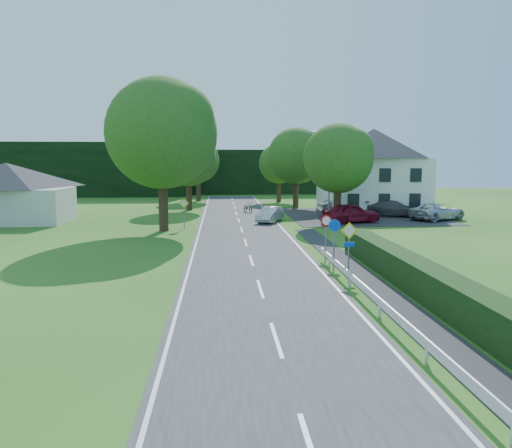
{
  "coord_description": "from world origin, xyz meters",
  "views": [
    {
      "loc": [
        -1.67,
        -14.49,
        5.46
      ],
      "look_at": [
        0.56,
        16.21,
        1.48
      ],
      "focal_mm": 35.0,
      "sensor_mm": 36.0,
      "label": 1
    }
  ],
  "objects": [
    {
      "name": "parasol",
      "position": [
        9.74,
        32.62,
        0.98
      ],
      "size": [
        2.73,
        2.75,
        1.89
      ],
      "primitive_type": "imported",
      "rotation": [
        0.0,
        0.0,
        -0.42
      ],
      "color": "#A30D14",
      "rests_on": "parking_pad"
    },
    {
      "name": "sign_priority_left",
      "position": [
        -4.5,
        24.98,
        1.72
      ],
      "size": [
        0.78,
        0.09,
        2.44
      ],
      "color": "gray",
      "rests_on": "ground"
    },
    {
      "name": "parked_car_red",
      "position": [
        9.59,
        27.54,
        0.9
      ],
      "size": [
        5.43,
        3.38,
        1.72
      ],
      "primitive_type": "imported",
      "rotation": [
        0.0,
        0.0,
        1.86
      ],
      "color": "maroon",
      "rests_on": "parking_pad"
    },
    {
      "name": "treeline_right",
      "position": [
        8.0,
        66.0,
        3.5
      ],
      "size": [
        30.0,
        5.0,
        7.0
      ],
      "primitive_type": "cube",
      "color": "black",
      "rests_on": "ground"
    },
    {
      "name": "sign_speed_limit",
      "position": [
        4.3,
        12.97,
        1.77
      ],
      "size": [
        0.64,
        0.11,
        2.37
      ],
      "color": "gray",
      "rests_on": "ground"
    },
    {
      "name": "parked_car_grey",
      "position": [
        14.97,
        32.0,
        0.82
      ],
      "size": [
        5.81,
        3.7,
        1.57
      ],
      "primitive_type": "imported",
      "rotation": [
        0.0,
        0.0,
        1.27
      ],
      "color": "#454449",
      "rests_on": "parking_pad"
    },
    {
      "name": "tree_right_far",
      "position": [
        7.0,
        42.0,
        4.54
      ],
      "size": [
        7.4,
        7.4,
        9.09
      ],
      "primitive_type": null,
      "color": "#245419",
      "rests_on": "ground"
    },
    {
      "name": "bungalow_left",
      "position": [
        -20.0,
        30.0,
        2.71
      ],
      "size": [
        11.0,
        6.5,
        5.2
      ],
      "color": "beige",
      "rests_on": "ground"
    },
    {
      "name": "sign_roundabout",
      "position": [
        4.3,
        10.98,
        1.67
      ],
      "size": [
        0.64,
        0.08,
        2.37
      ],
      "color": "gray",
      "rests_on": "ground"
    },
    {
      "name": "treeline_left",
      "position": [
        -28.0,
        62.0,
        4.0
      ],
      "size": [
        44.0,
        6.0,
        8.0
      ],
      "primitive_type": "cube",
      "color": "black",
      "rests_on": "ground"
    },
    {
      "name": "tree_right_back",
      "position": [
        6.0,
        50.0,
        3.78
      ],
      "size": [
        6.2,
        6.2,
        7.56
      ],
      "primitive_type": null,
      "color": "#245419",
      "rests_on": "ground"
    },
    {
      "name": "tree_main",
      "position": [
        -6.0,
        24.0,
        5.82
      ],
      "size": [
        9.4,
        9.4,
        11.64
      ],
      "primitive_type": null,
      "color": "#245419",
      "rests_on": "ground"
    },
    {
      "name": "road",
      "position": [
        0.0,
        20.0,
        0.02
      ],
      "size": [
        7.0,
        80.0,
        0.04
      ],
      "primitive_type": "cube",
      "color": "#353537",
      "rests_on": "ground"
    },
    {
      "name": "tree_right_mid",
      "position": [
        8.5,
        28.0,
        4.29
      ],
      "size": [
        7.0,
        7.0,
        8.58
      ],
      "primitive_type": null,
      "color": "#245419",
      "rests_on": "ground"
    },
    {
      "name": "moving_car",
      "position": [
        2.7,
        28.59,
        0.71
      ],
      "size": [
        2.92,
        4.28,
        1.34
      ],
      "primitive_type": "imported",
      "rotation": [
        0.0,
        0.0,
        -0.41
      ],
      "color": "silver",
      "rests_on": "road"
    },
    {
      "name": "ground",
      "position": [
        0.0,
        0.0,
        0.0
      ],
      "size": [
        160.0,
        160.0,
        0.0
      ],
      "primitive_type": "plane",
      "color": "#255418",
      "rests_on": "ground"
    },
    {
      "name": "tree_left_far",
      "position": [
        -5.0,
        40.0,
        4.29
      ],
      "size": [
        7.0,
        7.0,
        8.58
      ],
      "primitive_type": null,
      "color": "#245419",
      "rests_on": "ground"
    },
    {
      "name": "sign_priority_right",
      "position": [
        4.3,
        7.98,
        1.8
      ],
      "size": [
        0.78,
        0.09,
        2.59
      ],
      "color": "gray",
      "rests_on": "ground"
    },
    {
      "name": "line_edge_right",
      "position": [
        3.25,
        20.0,
        0.04
      ],
      "size": [
        0.12,
        80.0,
        0.01
      ],
      "primitive_type": "cube",
      "color": "white",
      "rests_on": "road"
    },
    {
      "name": "motorcycle",
      "position": [
        1.22,
        36.65,
        0.59
      ],
      "size": [
        1.41,
        2.23,
        1.11
      ],
      "primitive_type": "imported",
      "rotation": [
        0.0,
        0.0,
        0.35
      ],
      "color": "black",
      "rests_on": "road"
    },
    {
      "name": "tree_left_back",
      "position": [
        -4.5,
        52.0,
        4.04
      ],
      "size": [
        6.6,
        6.6,
        8.07
      ],
      "primitive_type": null,
      "color": "#245419",
      "rests_on": "ground"
    },
    {
      "name": "hedge_right",
      "position": [
        6.5,
        0.0,
        0.65
      ],
      "size": [
        1.2,
        30.0,
        1.3
      ],
      "primitive_type": "cube",
      "color": "black",
      "rests_on": "ground"
    },
    {
      "name": "line_centre",
      "position": [
        0.0,
        20.0,
        0.04
      ],
      "size": [
        0.12,
        80.0,
        0.01
      ],
      "primitive_type": null,
      "color": "white",
      "rests_on": "road"
    },
    {
      "name": "parked_car_silver_a",
      "position": [
        10.48,
        33.09,
        0.89
      ],
      "size": [
        5.2,
        1.91,
        1.7
      ],
      "primitive_type": "imported",
      "rotation": [
        0.0,
        0.0,
        1.59
      ],
      "color": "silver",
      "rests_on": "parking_pad"
    },
    {
      "name": "parking_pad",
      "position": [
        12.0,
        33.0,
        0.02
      ],
      "size": [
        14.0,
        16.0,
        0.04
      ],
      "primitive_type": "cube",
      "color": "#262629",
      "rests_on": "ground"
    },
    {
      "name": "streetlight",
      "position": [
        8.06,
        30.0,
        4.46
      ],
      "size": [
        2.03,
        0.18,
        8.0
      ],
      "color": "gray",
      "rests_on": "ground"
    },
    {
      "name": "house_white",
      "position": [
        14.0,
        36.0,
        4.41
      ],
      "size": [
        10.6,
        8.4,
        8.6
      ],
      "color": "white",
      "rests_on": "ground"
    },
    {
      "name": "guardrail",
      "position": [
        3.85,
        -1.0,
        0.34
      ],
      "size": [
        0.12,
        26.0,
        0.69
      ],
      "primitive_type": null,
      "color": "silver",
      "rests_on": "ground"
    },
    {
      "name": "parked_car_silver_b",
      "position": [
        18.0,
        29.01,
        0.8
      ],
      "size": [
        6.0,
        4.71,
        1.51
      ],
      "primitive_type": "imported",
      "rotation": [
        0.0,
        0.0,
        2.04
      ],
      "color": "silver",
      "rests_on": "parking_pad"
    },
    {
      "name": "footpath",
      "position": [
        4.95,
        2.0,
        0.02
      ],
      "size": [
        1.5,
        44.0,
        0.04
      ],
      "primitive_type": "cube",
      "color": "#262629",
      "rests_on": "ground"
    },
    {
      "name": "line_edge_left",
      "position": [
        -3.25,
        20.0,
        0.04
      ],
      "size": [
        0.12,
        80.0,
        0.01
      ],
      "primitive_type": "cube",
      "color": "white",
      "rests_on": "road"
    }
  ]
}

